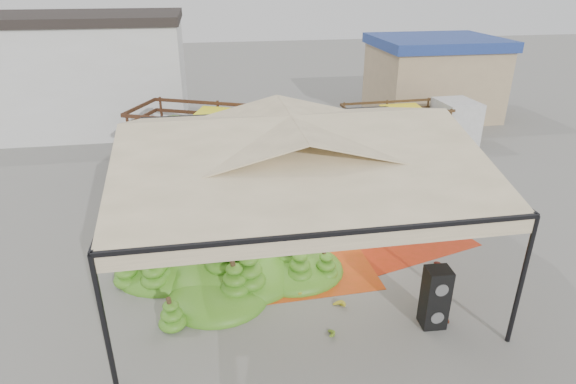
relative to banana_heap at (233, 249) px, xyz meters
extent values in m
plane|color=slate|center=(1.55, 0.39, -0.66)|extent=(90.00, 90.00, 0.00)
cylinder|color=black|center=(-2.45, -3.61, 0.84)|extent=(0.10, 0.10, 3.00)
cylinder|color=black|center=(5.55, -3.61, 0.84)|extent=(0.10, 0.10, 3.00)
cylinder|color=black|center=(-2.45, 4.39, 0.84)|extent=(0.10, 0.10, 3.00)
cylinder|color=black|center=(5.55, 4.39, 0.84)|extent=(0.10, 0.10, 3.00)
pyramid|color=beige|center=(1.55, 0.39, 2.84)|extent=(8.00, 8.00, 1.00)
cube|color=black|center=(1.55, 0.39, 2.34)|extent=(8.00, 8.00, 0.08)
cube|color=beige|center=(1.55, 0.39, 2.16)|extent=(8.00, 8.00, 0.36)
cube|color=silver|center=(-8.45, 14.39, 1.84)|extent=(14.00, 6.00, 5.00)
cube|color=black|center=(-8.45, 14.39, 4.54)|extent=(14.30, 6.30, 0.40)
cube|color=tan|center=(11.55, 13.39, 1.14)|extent=(6.00, 5.00, 3.60)
cube|color=navy|center=(11.55, 13.39, 3.19)|extent=(6.30, 5.30, 0.50)
cube|color=#CD4013|center=(1.46, 0.50, -0.66)|extent=(4.38, 4.18, 0.01)
cube|color=red|center=(4.73, 1.53, -0.66)|extent=(4.76, 4.90, 0.01)
ellipsoid|color=#3E811A|center=(0.00, 0.00, 0.00)|extent=(7.14, 6.29, 1.33)
ellipsoid|color=#ADA422|center=(1.46, -1.24, -0.57)|extent=(0.51, 0.45, 0.20)
ellipsoid|color=gold|center=(2.29, -1.94, -0.57)|extent=(0.55, 0.55, 0.19)
ellipsoid|color=#541D13|center=(5.25, -0.68, -0.56)|extent=(0.56, 0.52, 0.20)
ellipsoid|color=#5C2315|center=(4.42, -2.89, -0.58)|extent=(0.48, 0.47, 0.17)
ellipsoid|color=#4A7318|center=(1.82, -2.81, -0.58)|extent=(0.42, 0.37, 0.17)
ellipsoid|color=#3B7017|center=(1.04, 1.27, 1.96)|extent=(0.24, 0.24, 0.20)
ellipsoid|color=#3B7017|center=(2.54, 1.27, 1.96)|extent=(0.24, 0.24, 0.20)
cube|color=black|center=(4.18, -2.84, -0.30)|extent=(0.55, 0.48, 0.72)
cube|color=black|center=(4.18, -2.84, 0.42)|extent=(0.55, 0.48, 0.72)
imported|color=gray|center=(0.40, 3.04, 0.09)|extent=(0.57, 0.40, 1.51)
cube|color=#4D2B19|center=(-0.49, 7.29, 0.49)|extent=(6.06, 4.56, 0.13)
cube|color=white|center=(2.82, 5.80, 0.60)|extent=(2.80, 3.02, 2.53)
cylinder|color=black|center=(-2.75, 7.09, -0.17)|extent=(1.04, 0.71, 0.99)
cylinder|color=black|center=(-1.85, 9.10, -0.17)|extent=(1.04, 0.71, 0.99)
cylinder|color=black|center=(0.46, 5.65, -0.17)|extent=(1.04, 0.71, 0.99)
cylinder|color=black|center=(1.37, 7.66, -0.17)|extent=(1.04, 0.71, 0.99)
cylinder|color=black|center=(2.17, 4.89, -0.17)|extent=(1.04, 0.71, 0.99)
cylinder|color=black|center=(3.07, 6.90, -0.17)|extent=(1.04, 0.71, 0.99)
ellipsoid|color=#467117|center=(-0.49, 7.29, 1.04)|extent=(4.83, 3.61, 0.77)
cube|color=yellow|center=(0.01, 7.06, 1.48)|extent=(2.91, 2.90, 0.27)
cube|color=#52371B|center=(7.59, 8.38, 0.25)|extent=(4.44, 2.19, 0.10)
cube|color=silver|center=(10.46, 8.50, 0.34)|extent=(1.65, 1.98, 2.01)
cylinder|color=black|center=(6.06, 7.44, -0.27)|extent=(0.80, 0.29, 0.79)
cylinder|color=black|center=(5.98, 9.18, -0.27)|extent=(0.80, 0.29, 0.79)
cylinder|color=black|center=(8.85, 7.56, -0.27)|extent=(0.80, 0.29, 0.79)
cylinder|color=black|center=(8.77, 9.30, -0.27)|extent=(0.80, 0.29, 0.79)
cylinder|color=black|center=(10.33, 7.62, -0.27)|extent=(0.80, 0.29, 0.79)
cylinder|color=black|center=(10.25, 9.36, -0.27)|extent=(0.80, 0.29, 0.79)
ellipsoid|color=#537C19|center=(7.59, 8.38, 0.69)|extent=(3.55, 1.72, 0.61)
cube|color=yellow|center=(8.02, 8.40, 1.04)|extent=(1.82, 1.81, 0.22)
camera|label=1|loc=(-0.43, -10.69, 6.50)|focal=30.00mm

